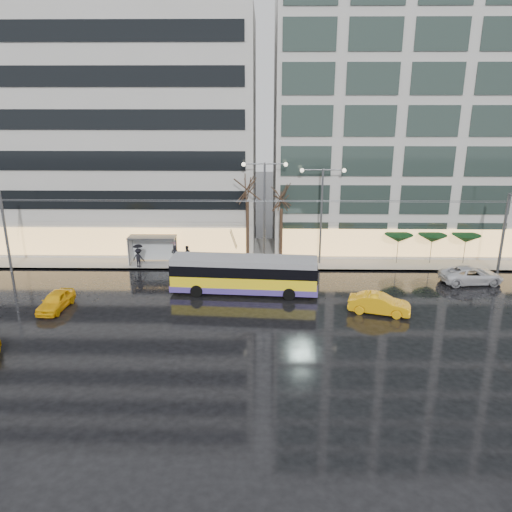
{
  "coord_description": "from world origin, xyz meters",
  "views": [
    {
      "loc": [
        1.95,
        -32.1,
        14.46
      ],
      "look_at": [
        1.35,
        5.0,
        2.63
      ],
      "focal_mm": 35.0,
      "sensor_mm": 36.0,
      "label": 1
    }
  ],
  "objects_px": {
    "trolleybus": "(244,276)",
    "street_lamp_near": "(264,199)",
    "taxi_a": "(56,301)",
    "bus_shelter": "(149,243)"
  },
  "relations": [
    {
      "from": "taxi_a",
      "to": "bus_shelter",
      "type": "bearing_deg",
      "value": 70.72
    },
    {
      "from": "street_lamp_near",
      "to": "taxi_a",
      "type": "height_order",
      "value": "street_lamp_near"
    },
    {
      "from": "bus_shelter",
      "to": "trolleybus",
      "type": "bearing_deg",
      "value": -37.73
    },
    {
      "from": "trolleybus",
      "to": "bus_shelter",
      "type": "xyz_separation_m",
      "value": [
        -8.84,
        6.84,
        0.56
      ]
    },
    {
      "from": "street_lamp_near",
      "to": "bus_shelter",
      "type": "bearing_deg",
      "value": -179.37
    },
    {
      "from": "trolleybus",
      "to": "taxi_a",
      "type": "xyz_separation_m",
      "value": [
        -13.29,
        -3.37,
        -0.75
      ]
    },
    {
      "from": "trolleybus",
      "to": "street_lamp_near",
      "type": "distance_m",
      "value": 8.47
    },
    {
      "from": "trolleybus",
      "to": "taxi_a",
      "type": "height_order",
      "value": "trolleybus"
    },
    {
      "from": "trolleybus",
      "to": "taxi_a",
      "type": "bearing_deg",
      "value": -165.76
    },
    {
      "from": "bus_shelter",
      "to": "taxi_a",
      "type": "relative_size",
      "value": 1.1
    }
  ]
}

